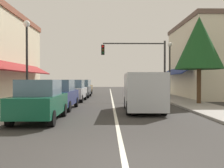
{
  "coord_description": "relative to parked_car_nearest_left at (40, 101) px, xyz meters",
  "views": [
    {
      "loc": [
        -0.35,
        -5.25,
        1.77
      ],
      "look_at": [
        -0.08,
        13.45,
        1.45
      ],
      "focal_mm": 41.06,
      "sensor_mm": 36.0,
      "label": 1
    }
  ],
  "objects": [
    {
      "name": "ground_plane",
      "position": [
        3.26,
        12.31,
        -0.88
      ],
      "size": [
        80.0,
        80.0,
        0.0
      ],
      "primitive_type": "plane",
      "color": "#33302D"
    },
    {
      "name": "storefront_right_block",
      "position": [
        12.89,
        14.31,
        2.82
      ],
      "size": [
        6.97,
        10.2,
        7.4
      ],
      "color": "beige",
      "rests_on": "ground"
    },
    {
      "name": "parked_car_nearest_left",
      "position": [
        0.0,
        0.0,
        0.0
      ],
      "size": [
        1.81,
        4.11,
        1.77
      ],
      "rotation": [
        0.0,
        0.0,
        0.01
      ],
      "color": "#0F4C33",
      "rests_on": "ground"
    },
    {
      "name": "parked_car_far_left",
      "position": [
        0.21,
        14.82,
        0.0
      ],
      "size": [
        1.8,
        4.11,
        1.77
      ],
      "rotation": [
        0.0,
        0.0,
        -0.01
      ],
      "color": "#4C5156",
      "rests_on": "ground"
    },
    {
      "name": "tree_right_near",
      "position": [
        9.27,
        6.91,
        3.45
      ],
      "size": [
        3.35,
        3.35,
        6.19
      ],
      "color": "#4C331E",
      "rests_on": "ground"
    },
    {
      "name": "traffic_signal_mast_arm",
      "position": [
        5.93,
        12.27,
        2.82
      ],
      "size": [
        5.88,
        0.5,
        5.31
      ],
      "color": "#333333",
      "rests_on": "ground"
    },
    {
      "name": "street_lamp_left_near",
      "position": [
        -1.55,
        3.18,
        2.48
      ],
      "size": [
        0.36,
        0.36,
        5.02
      ],
      "color": "black",
      "rests_on": "ground"
    },
    {
      "name": "van_in_lane",
      "position": [
        4.86,
        3.33,
        0.27
      ],
      "size": [
        2.12,
        5.23,
        2.12
      ],
      "rotation": [
        0.0,
        0.0,
        -0.03
      ],
      "color": "#B2B7BC",
      "rests_on": "ground"
    },
    {
      "name": "street_lamp_right_mid",
      "position": [
        8.2,
        10.96,
        2.46
      ],
      "size": [
        0.36,
        0.36,
        4.98
      ],
      "color": "black",
      "rests_on": "ground"
    },
    {
      "name": "parked_car_second_left",
      "position": [
        0.01,
        4.3,
        0.0
      ],
      "size": [
        1.87,
        4.14,
        1.77
      ],
      "rotation": [
        0.0,
        0.0,
        -0.03
      ],
      "color": "navy",
      "rests_on": "ground"
    },
    {
      "name": "lane_center_stripe",
      "position": [
        3.26,
        12.31,
        -0.88
      ],
      "size": [
        0.14,
        52.0,
        0.01
      ],
      "primitive_type": "cube",
      "color": "silver",
      "rests_on": "ground"
    },
    {
      "name": "sidewalk_right",
      "position": [
        8.76,
        12.31,
        -0.82
      ],
      "size": [
        2.6,
        56.0,
        0.12
      ],
      "primitive_type": "cube",
      "color": "gray",
      "rests_on": "ground"
    },
    {
      "name": "parked_car_third_left",
      "position": [
        0.1,
        10.05,
        0.0
      ],
      "size": [
        1.85,
        4.13,
        1.77
      ],
      "rotation": [
        0.0,
        0.0,
        -0.02
      ],
      "color": "#B7BABF",
      "rests_on": "ground"
    },
    {
      "name": "sidewalk_left",
      "position": [
        -2.24,
        12.31,
        -0.82
      ],
      "size": [
        2.6,
        56.0,
        0.12
      ],
      "primitive_type": "cube",
      "color": "gray",
      "rests_on": "ground"
    },
    {
      "name": "parked_car_distant_left",
      "position": [
        0.0,
        19.39,
        0.0
      ],
      "size": [
        1.87,
        4.14,
        1.77
      ],
      "rotation": [
        0.0,
        0.0,
        -0.03
      ],
      "color": "brown",
      "rests_on": "ground"
    }
  ]
}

